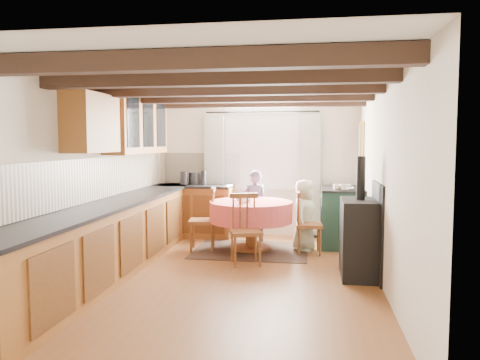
% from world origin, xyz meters
% --- Properties ---
extents(floor, '(3.60, 5.50, 0.00)m').
position_xyz_m(floor, '(0.00, 0.00, 0.00)').
color(floor, brown).
rests_on(floor, ground).
extents(ceiling, '(3.60, 5.50, 0.00)m').
position_xyz_m(ceiling, '(0.00, 0.00, 2.40)').
color(ceiling, white).
rests_on(ceiling, ground).
extents(wall_back, '(3.60, 0.00, 2.40)m').
position_xyz_m(wall_back, '(0.00, 2.75, 1.20)').
color(wall_back, silver).
rests_on(wall_back, ground).
extents(wall_front, '(3.60, 0.00, 2.40)m').
position_xyz_m(wall_front, '(0.00, -2.75, 1.20)').
color(wall_front, silver).
rests_on(wall_front, ground).
extents(wall_left, '(0.00, 5.50, 2.40)m').
position_xyz_m(wall_left, '(-1.80, 0.00, 1.20)').
color(wall_left, silver).
rests_on(wall_left, ground).
extents(wall_right, '(0.00, 5.50, 2.40)m').
position_xyz_m(wall_right, '(1.80, 0.00, 1.20)').
color(wall_right, silver).
rests_on(wall_right, ground).
extents(beam_a, '(3.60, 0.16, 0.16)m').
position_xyz_m(beam_a, '(0.00, -2.00, 2.31)').
color(beam_a, black).
rests_on(beam_a, ceiling).
extents(beam_b, '(3.60, 0.16, 0.16)m').
position_xyz_m(beam_b, '(0.00, -1.00, 2.31)').
color(beam_b, black).
rests_on(beam_b, ceiling).
extents(beam_c, '(3.60, 0.16, 0.16)m').
position_xyz_m(beam_c, '(0.00, 0.00, 2.31)').
color(beam_c, black).
rests_on(beam_c, ceiling).
extents(beam_d, '(3.60, 0.16, 0.16)m').
position_xyz_m(beam_d, '(0.00, 1.00, 2.31)').
color(beam_d, black).
rests_on(beam_d, ceiling).
extents(beam_e, '(3.60, 0.16, 0.16)m').
position_xyz_m(beam_e, '(0.00, 2.00, 2.31)').
color(beam_e, black).
rests_on(beam_e, ceiling).
extents(splash_left, '(0.02, 4.50, 0.55)m').
position_xyz_m(splash_left, '(-1.78, 0.30, 1.20)').
color(splash_left, beige).
rests_on(splash_left, wall_left).
extents(splash_back, '(1.40, 0.02, 0.55)m').
position_xyz_m(splash_back, '(-1.00, 2.73, 1.20)').
color(splash_back, beige).
rests_on(splash_back, wall_back).
extents(base_cabinet_left, '(0.60, 5.30, 0.88)m').
position_xyz_m(base_cabinet_left, '(-1.50, 0.00, 0.44)').
color(base_cabinet_left, brown).
rests_on(base_cabinet_left, floor).
extents(base_cabinet_back, '(1.30, 0.60, 0.88)m').
position_xyz_m(base_cabinet_back, '(-1.05, 2.45, 0.44)').
color(base_cabinet_back, brown).
rests_on(base_cabinet_back, floor).
extents(worktop_left, '(0.64, 5.30, 0.04)m').
position_xyz_m(worktop_left, '(-1.48, 0.00, 0.90)').
color(worktop_left, black).
rests_on(worktop_left, base_cabinet_left).
extents(worktop_back, '(1.30, 0.64, 0.04)m').
position_xyz_m(worktop_back, '(-1.05, 2.43, 0.90)').
color(worktop_back, black).
rests_on(worktop_back, base_cabinet_back).
extents(wall_cabinet_glass, '(0.34, 1.80, 0.90)m').
position_xyz_m(wall_cabinet_glass, '(-1.63, 1.20, 1.95)').
color(wall_cabinet_glass, brown).
rests_on(wall_cabinet_glass, wall_left).
extents(wall_cabinet_solid, '(0.34, 0.90, 0.70)m').
position_xyz_m(wall_cabinet_solid, '(-1.63, -0.30, 1.90)').
color(wall_cabinet_solid, brown).
rests_on(wall_cabinet_solid, wall_left).
extents(window_frame, '(1.34, 0.03, 1.54)m').
position_xyz_m(window_frame, '(0.10, 2.73, 1.60)').
color(window_frame, white).
rests_on(window_frame, wall_back).
extents(window_pane, '(1.20, 0.01, 1.40)m').
position_xyz_m(window_pane, '(0.10, 2.74, 1.60)').
color(window_pane, white).
rests_on(window_pane, wall_back).
extents(curtain_left, '(0.35, 0.10, 2.10)m').
position_xyz_m(curtain_left, '(-0.75, 2.65, 1.10)').
color(curtain_left, beige).
rests_on(curtain_left, wall_back).
extents(curtain_right, '(0.35, 0.10, 2.10)m').
position_xyz_m(curtain_right, '(0.95, 2.65, 1.10)').
color(curtain_right, beige).
rests_on(curtain_right, wall_back).
extents(curtain_rod, '(2.00, 0.03, 0.03)m').
position_xyz_m(curtain_rod, '(0.10, 2.65, 2.20)').
color(curtain_rod, black).
rests_on(curtain_rod, wall_back).
extents(wall_picture, '(0.04, 0.50, 0.60)m').
position_xyz_m(wall_picture, '(1.77, 2.30, 1.70)').
color(wall_picture, gold).
rests_on(wall_picture, wall_right).
extents(wall_plate, '(0.30, 0.02, 0.30)m').
position_xyz_m(wall_plate, '(1.05, 2.72, 1.70)').
color(wall_plate, silver).
rests_on(wall_plate, wall_back).
extents(rug, '(1.73, 1.35, 0.01)m').
position_xyz_m(rug, '(0.07, 1.47, 0.01)').
color(rug, '#373125').
rests_on(rug, floor).
extents(dining_table, '(1.27, 1.27, 0.77)m').
position_xyz_m(dining_table, '(0.07, 1.47, 0.38)').
color(dining_table, '#EC7359').
rests_on(dining_table, floor).
extents(chair_near, '(0.53, 0.54, 0.97)m').
position_xyz_m(chair_near, '(0.10, 0.66, 0.48)').
color(chair_near, brown).
rests_on(chair_near, floor).
extents(chair_left, '(0.50, 0.48, 0.98)m').
position_xyz_m(chair_left, '(-0.69, 1.42, 0.49)').
color(chair_left, brown).
rests_on(chair_left, floor).
extents(chair_right, '(0.45, 0.43, 0.94)m').
position_xyz_m(chair_right, '(0.95, 1.43, 0.47)').
color(chair_right, brown).
rests_on(chair_right, floor).
extents(aga_range, '(0.67, 1.04, 0.96)m').
position_xyz_m(aga_range, '(1.47, 2.08, 0.48)').
color(aga_range, '#19372D').
rests_on(aga_range, floor).
extents(cast_iron_stove, '(0.45, 0.75, 1.50)m').
position_xyz_m(cast_iron_stove, '(1.58, 0.30, 0.75)').
color(cast_iron_stove, black).
rests_on(cast_iron_stove, floor).
extents(child_far, '(0.50, 0.39, 1.20)m').
position_xyz_m(child_far, '(0.03, 2.21, 0.60)').
color(child_far, '#555270').
rests_on(child_far, floor).
extents(child_right, '(0.47, 0.61, 1.10)m').
position_xyz_m(child_right, '(0.87, 1.63, 0.55)').
color(child_right, beige).
rests_on(child_right, floor).
extents(bowl_a, '(0.31, 0.31, 0.05)m').
position_xyz_m(bowl_a, '(-0.10, 1.61, 0.79)').
color(bowl_a, silver).
rests_on(bowl_a, dining_table).
extents(bowl_b, '(0.26, 0.26, 0.06)m').
position_xyz_m(bowl_b, '(-0.00, 1.34, 0.80)').
color(bowl_b, silver).
rests_on(bowl_b, dining_table).
extents(cup, '(0.13, 0.13, 0.10)m').
position_xyz_m(cup, '(-0.04, 1.14, 0.82)').
color(cup, silver).
rests_on(cup, dining_table).
extents(canister_tall, '(0.14, 0.14, 0.23)m').
position_xyz_m(canister_tall, '(-1.24, 2.39, 1.04)').
color(canister_tall, '#262628').
rests_on(canister_tall, worktop_back).
extents(canister_wide, '(0.20, 0.20, 0.22)m').
position_xyz_m(canister_wide, '(-1.08, 2.48, 1.03)').
color(canister_wide, '#262628').
rests_on(canister_wide, worktop_back).
extents(canister_slim, '(0.09, 0.09, 0.25)m').
position_xyz_m(canister_slim, '(-0.90, 2.44, 1.05)').
color(canister_slim, '#262628').
rests_on(canister_slim, worktop_back).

